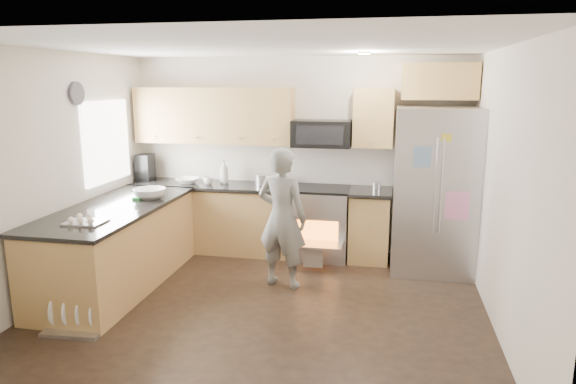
% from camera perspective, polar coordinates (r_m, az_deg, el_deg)
% --- Properties ---
extents(ground, '(4.50, 4.50, 0.00)m').
position_cam_1_polar(ground, '(5.43, -2.80, -12.65)').
color(ground, black).
rests_on(ground, ground).
extents(room_shell, '(4.54, 4.04, 2.62)m').
position_cam_1_polar(room_shell, '(4.99, -3.36, 5.20)').
color(room_shell, beige).
rests_on(room_shell, ground).
extents(back_cabinet_run, '(4.45, 0.64, 2.50)m').
position_cam_1_polar(back_cabinet_run, '(6.90, -4.14, 1.17)').
color(back_cabinet_run, tan).
rests_on(back_cabinet_run, ground).
extents(peninsula, '(0.96, 2.36, 1.04)m').
position_cam_1_polar(peninsula, '(6.11, -18.44, -5.74)').
color(peninsula, tan).
rests_on(peninsula, ground).
extents(stove_range, '(0.76, 0.97, 1.79)m').
position_cam_1_polar(stove_range, '(6.72, 3.54, -1.63)').
color(stove_range, '#B7B7BC').
rests_on(stove_range, ground).
extents(refrigerator, '(0.97, 0.78, 1.99)m').
position_cam_1_polar(refrigerator, '(6.38, 16.01, 0.09)').
color(refrigerator, '#B7B7BC').
rests_on(refrigerator, ground).
extents(person, '(0.65, 0.51, 1.59)m').
position_cam_1_polar(person, '(5.71, -0.66, -2.89)').
color(person, gray).
rests_on(person, ground).
extents(dish_rack, '(0.58, 0.48, 0.34)m').
position_cam_1_polar(dish_rack, '(5.35, -22.25, -12.95)').
color(dish_rack, '#B7B7BC').
rests_on(dish_rack, ground).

